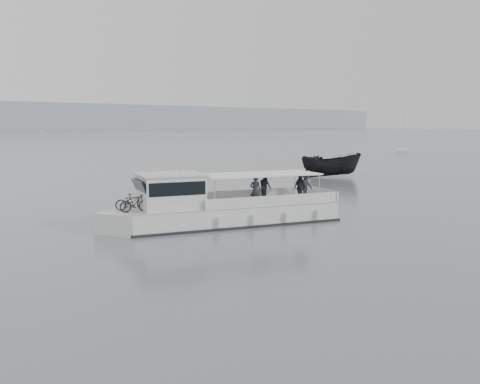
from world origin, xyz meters
TOP-DOWN VIEW (x-y plane):
  - ground at (0.00, 0.00)m, footprint 1400.00×1400.00m
  - tour_boat at (1.18, 0.00)m, footprint 12.37×5.95m
  - dark_motorboat at (25.11, 12.73)m, footprint 6.32×4.99m

SIDE VIEW (x-z plane):
  - ground at x=0.00m, z-range 0.00..0.00m
  - tour_boat at x=1.18m, z-range -1.75..3.46m
  - dark_motorboat at x=25.11m, z-range 0.00..2.32m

